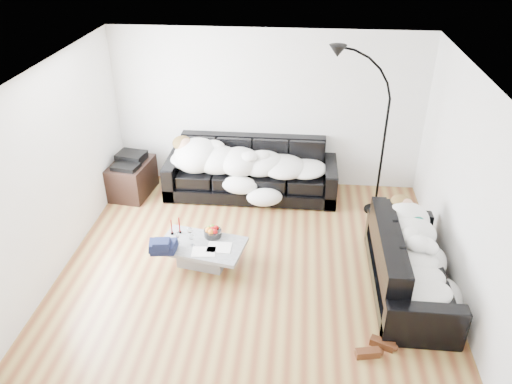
# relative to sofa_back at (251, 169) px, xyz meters

# --- Properties ---
(ground) EXTENTS (5.00, 5.00, 0.00)m
(ground) POSITION_rel_sofa_back_xyz_m (0.22, -1.80, -0.45)
(ground) COLOR brown
(ground) RESTS_ON ground
(wall_back) EXTENTS (5.00, 0.02, 2.60)m
(wall_back) POSITION_rel_sofa_back_xyz_m (0.22, 0.45, 0.85)
(wall_back) COLOR silver
(wall_back) RESTS_ON ground
(wall_left) EXTENTS (0.02, 4.50, 2.60)m
(wall_left) POSITION_rel_sofa_back_xyz_m (-2.28, -1.80, 0.85)
(wall_left) COLOR silver
(wall_left) RESTS_ON ground
(wall_right) EXTENTS (0.02, 4.50, 2.60)m
(wall_right) POSITION_rel_sofa_back_xyz_m (2.72, -1.80, 0.85)
(wall_right) COLOR silver
(wall_right) RESTS_ON ground
(ceiling) EXTENTS (5.00, 5.00, 0.00)m
(ceiling) POSITION_rel_sofa_back_xyz_m (0.22, -1.80, 2.15)
(ceiling) COLOR white
(ceiling) RESTS_ON ground
(sofa_back) EXTENTS (2.76, 0.96, 0.90)m
(sofa_back) POSITION_rel_sofa_back_xyz_m (0.00, 0.00, 0.00)
(sofa_back) COLOR black
(sofa_back) RESTS_ON ground
(sofa_right) EXTENTS (0.87, 2.03, 0.82)m
(sofa_right) POSITION_rel_sofa_back_xyz_m (2.19, -2.17, -0.04)
(sofa_right) COLOR black
(sofa_right) RESTS_ON ground
(sleeper_back) EXTENTS (2.34, 0.81, 0.47)m
(sleeper_back) POSITION_rel_sofa_back_xyz_m (0.00, -0.05, 0.20)
(sleeper_back) COLOR white
(sleeper_back) RESTS_ON sofa_back
(sleeper_right) EXTENTS (0.73, 1.74, 0.42)m
(sleeper_right) POSITION_rel_sofa_back_xyz_m (2.19, -2.17, 0.18)
(sleeper_right) COLOR white
(sleeper_right) RESTS_ON sofa_right
(teal_cushion) EXTENTS (0.42, 0.38, 0.20)m
(teal_cushion) POSITION_rel_sofa_back_xyz_m (2.13, -1.54, 0.27)
(teal_cushion) COLOR #0F6A54
(teal_cushion) RESTS_ON sofa_right
(coffee_table) EXTENTS (1.20, 0.84, 0.32)m
(coffee_table) POSITION_rel_sofa_back_xyz_m (-0.45, -1.93, -0.29)
(coffee_table) COLOR #939699
(coffee_table) RESTS_ON ground
(fruit_bowl) EXTENTS (0.29, 0.29, 0.15)m
(fruit_bowl) POSITION_rel_sofa_back_xyz_m (-0.34, -1.73, -0.06)
(fruit_bowl) COLOR white
(fruit_bowl) RESTS_ON coffee_table
(wine_glass_a) EXTENTS (0.09, 0.09, 0.17)m
(wine_glass_a) POSITION_rel_sofa_back_xyz_m (-0.62, -1.83, -0.04)
(wine_glass_a) COLOR white
(wine_glass_a) RESTS_ON coffee_table
(wine_glass_b) EXTENTS (0.07, 0.07, 0.16)m
(wine_glass_b) POSITION_rel_sofa_back_xyz_m (-0.76, -1.93, -0.05)
(wine_glass_b) COLOR white
(wine_glass_b) RESTS_ON coffee_table
(wine_glass_c) EXTENTS (0.07, 0.07, 0.16)m
(wine_glass_c) POSITION_rel_sofa_back_xyz_m (-0.57, -1.97, -0.05)
(wine_glass_c) COLOR white
(wine_glass_c) RESTS_ON coffee_table
(candle_left) EXTENTS (0.04, 0.04, 0.22)m
(candle_left) POSITION_rel_sofa_back_xyz_m (-0.89, -1.74, -0.02)
(candle_left) COLOR maroon
(candle_left) RESTS_ON coffee_table
(candle_right) EXTENTS (0.05, 0.05, 0.24)m
(candle_right) POSITION_rel_sofa_back_xyz_m (-0.79, -1.71, -0.01)
(candle_right) COLOR maroon
(candle_right) RESTS_ON coffee_table
(newspaper_a) EXTENTS (0.31, 0.24, 0.01)m
(newspaper_a) POSITION_rel_sofa_back_xyz_m (-0.21, -1.98, -0.12)
(newspaper_a) COLOR silver
(newspaper_a) RESTS_ON coffee_table
(newspaper_b) EXTENTS (0.32, 0.24, 0.01)m
(newspaper_b) POSITION_rel_sofa_back_xyz_m (-0.39, -2.10, -0.12)
(newspaper_b) COLOR silver
(newspaper_b) RESTS_ON coffee_table
(navy_jacket) EXTENTS (0.37, 0.32, 0.17)m
(navy_jacket) POSITION_rel_sofa_back_xyz_m (-0.89, -2.16, 0.03)
(navy_jacket) COLOR black
(navy_jacket) RESTS_ON coffee_table
(shoes) EXTENTS (0.44, 0.32, 0.10)m
(shoes) POSITION_rel_sofa_back_xyz_m (1.68, -3.26, -0.40)
(shoes) COLOR #472311
(shoes) RESTS_ON ground
(av_cabinet) EXTENTS (0.66, 0.88, 0.56)m
(av_cabinet) POSITION_rel_sofa_back_xyz_m (-1.95, -0.18, -0.17)
(av_cabinet) COLOR black
(av_cabinet) RESTS_ON ground
(stereo) EXTENTS (0.49, 0.41, 0.13)m
(stereo) POSITION_rel_sofa_back_xyz_m (-1.95, -0.18, 0.18)
(stereo) COLOR black
(stereo) RESTS_ON av_cabinet
(floor_lamp) EXTENTS (0.88, 0.56, 2.25)m
(floor_lamp) POSITION_rel_sofa_back_xyz_m (1.99, -0.35, 0.68)
(floor_lamp) COLOR black
(floor_lamp) RESTS_ON ground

